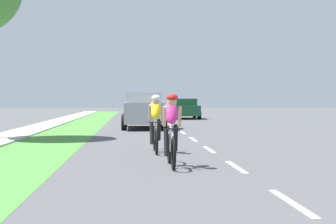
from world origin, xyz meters
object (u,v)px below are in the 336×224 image
object	(u,v)px
cyclist_lead	(171,129)
suv_silver	(143,110)
cyclist_trailing	(156,123)
sedan_dark_green	(185,109)

from	to	relation	value
cyclist_lead	suv_silver	bearing A→B (deg)	91.07
cyclist_lead	cyclist_trailing	xyz separation A→B (m)	(-0.20, 2.71, 0.00)
cyclist_lead	sedan_dark_green	bearing A→B (deg)	82.71
cyclist_trailing	sedan_dark_green	xyz separation A→B (m)	(3.43, 22.52, -0.04)
suv_silver	sedan_dark_green	xyz separation A→B (m)	(3.48, 11.64, -0.18)
sedan_dark_green	cyclist_lead	bearing A→B (deg)	-97.29
cyclist_trailing	cyclist_lead	bearing A→B (deg)	-85.78
suv_silver	sedan_dark_green	size ratio (longest dim) A/B	1.09
cyclist_lead	sedan_dark_green	xyz separation A→B (m)	(3.23, 25.23, -0.04)
cyclist_trailing	sedan_dark_green	distance (m)	22.78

